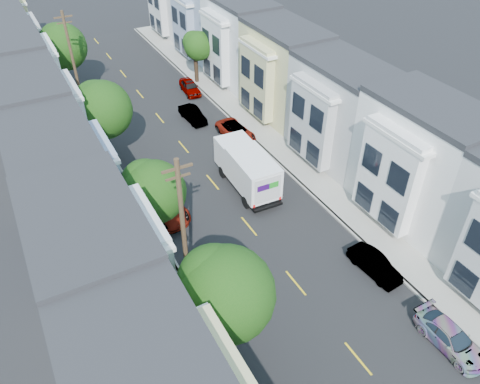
% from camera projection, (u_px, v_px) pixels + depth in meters
% --- Properties ---
extents(ground, '(160.00, 160.00, 0.00)m').
position_uv_depth(ground, '(296.00, 283.00, 29.21)').
color(ground, black).
rests_on(ground, ground).
extents(road_slab, '(12.00, 70.00, 0.02)m').
position_uv_depth(road_slab, '(197.00, 164.00, 39.64)').
color(road_slab, black).
rests_on(road_slab, ground).
extents(curb_left, '(0.30, 70.00, 0.15)m').
position_uv_depth(curb_left, '(128.00, 183.00, 37.33)').
color(curb_left, gray).
rests_on(curb_left, ground).
extents(curb_right, '(0.30, 70.00, 0.15)m').
position_uv_depth(curb_right, '(259.00, 145.00, 41.86)').
color(curb_right, gray).
rests_on(curb_right, ground).
extents(sidewalk_left, '(2.60, 70.00, 0.15)m').
position_uv_depth(sidewalk_left, '(112.00, 188.00, 36.85)').
color(sidewalk_left, gray).
rests_on(sidewalk_left, ground).
extents(sidewalk_right, '(2.60, 70.00, 0.15)m').
position_uv_depth(sidewalk_right, '(271.00, 141.00, 42.35)').
color(sidewalk_right, gray).
rests_on(sidewalk_right, ground).
extents(centerline, '(0.12, 70.00, 0.01)m').
position_uv_depth(centerline, '(197.00, 164.00, 39.64)').
color(centerline, gold).
rests_on(centerline, ground).
extents(townhouse_row_left, '(5.00, 70.00, 8.50)m').
position_uv_depth(townhouse_row_left, '(63.00, 203.00, 35.47)').
color(townhouse_row_left, '#B8B8B8').
rests_on(townhouse_row_left, ground).
extents(townhouse_row_right, '(5.00, 70.00, 8.50)m').
position_uv_depth(townhouse_row_right, '(306.00, 132.00, 43.82)').
color(townhouse_row_right, '#B8B8B8').
rests_on(townhouse_row_right, ground).
extents(tree_b, '(4.70, 4.70, 7.78)m').
position_uv_depth(tree_b, '(224.00, 295.00, 21.60)').
color(tree_b, black).
rests_on(tree_b, ground).
extents(tree_c, '(4.08, 4.08, 6.68)m').
position_uv_depth(tree_c, '(152.00, 193.00, 28.98)').
color(tree_c, black).
rests_on(tree_c, ground).
extents(tree_d, '(4.70, 4.70, 7.24)m').
position_uv_depth(tree_d, '(101.00, 110.00, 36.92)').
color(tree_d, black).
rests_on(tree_d, ground).
extents(tree_e, '(4.70, 4.70, 7.56)m').
position_uv_depth(tree_e, '(62.00, 47.00, 46.79)').
color(tree_e, black).
rests_on(tree_e, ground).
extents(tree_far_r, '(3.10, 3.10, 5.66)m').
position_uv_depth(tree_far_r, '(197.00, 47.00, 50.01)').
color(tree_far_r, black).
rests_on(tree_far_r, ground).
extents(utility_pole_near, '(1.60, 0.26, 10.00)m').
position_uv_depth(utility_pole_near, '(184.00, 236.00, 25.09)').
color(utility_pole_near, '#42301E').
rests_on(utility_pole_near, ground).
extents(utility_pole_far, '(1.60, 0.26, 10.00)m').
position_uv_depth(utility_pole_far, '(74.00, 66.00, 43.16)').
color(utility_pole_far, '#42301E').
rests_on(utility_pole_far, ground).
extents(fedex_truck, '(2.62, 6.81, 3.27)m').
position_uv_depth(fedex_truck, '(247.00, 168.00, 35.97)').
color(fedex_truck, white).
rests_on(fedex_truck, ground).
extents(lead_sedan, '(1.57, 3.86, 1.26)m').
position_uv_depth(lead_sedan, '(193.00, 115.00, 45.14)').
color(lead_sedan, black).
rests_on(lead_sedan, ground).
extents(parked_left_c, '(2.37, 5.08, 1.41)m').
position_uv_depth(parked_left_c, '(216.00, 291.00, 27.83)').
color(parked_left_c, '#ACADB9').
rests_on(parked_left_c, ground).
extents(parked_left_d, '(3.02, 5.66, 1.51)m').
position_uv_depth(parked_left_d, '(162.00, 206.00, 34.02)').
color(parked_left_d, '#4D1B0A').
rests_on(parked_left_d, ground).
extents(parked_right_a, '(1.81, 4.18, 1.25)m').
position_uv_depth(parked_right_a, '(450.00, 338.00, 25.34)').
color(parked_right_a, '#53565D').
rests_on(parked_right_a, ground).
extents(parked_right_b, '(1.64, 3.83, 1.24)m').
position_uv_depth(parked_right_b, '(374.00, 265.00, 29.60)').
color(parked_right_b, silver).
rests_on(parked_right_b, ground).
extents(parked_right_c, '(2.44, 4.68, 1.26)m').
position_uv_depth(parked_right_c, '(236.00, 131.00, 42.66)').
color(parked_right_c, black).
rests_on(parked_right_c, ground).
extents(parked_right_d, '(1.94, 4.20, 1.32)m').
position_uv_depth(parked_right_d, '(190.00, 87.00, 49.94)').
color(parked_right_d, black).
rests_on(parked_right_d, ground).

